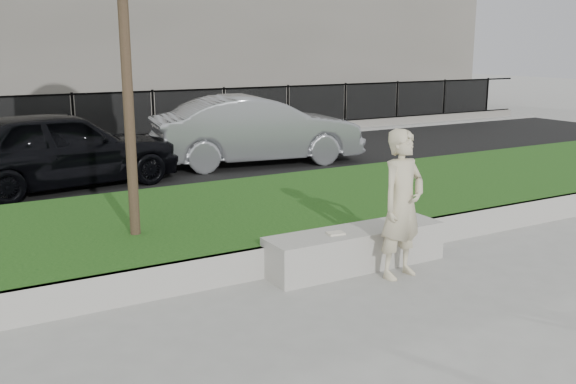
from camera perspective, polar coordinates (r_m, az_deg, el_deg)
ground at (r=7.58m, az=5.75°, el=-9.16°), size 90.00×90.00×0.00m
grass_bank at (r=9.97m, az=-4.26°, el=-2.46°), size 34.00×4.00×0.40m
grass_kerb at (r=8.32m, az=1.62°, el=-5.58°), size 34.00×0.08×0.40m
street at (r=15.04m, az=-13.35°, el=1.77°), size 34.00×7.00×0.04m
far_pavement at (r=19.34m, az=-17.20°, el=4.09°), size 34.00×3.00×0.12m
iron_fence at (r=18.31m, az=-16.60°, el=5.19°), size 32.00×0.30×1.50m
stone_bench at (r=8.44m, az=6.03°, el=-5.00°), size 2.48×0.62×0.51m
man at (r=8.01m, az=10.12°, el=-1.09°), size 0.75×0.56×1.86m
book at (r=8.14m, az=4.26°, el=-3.68°), size 0.23×0.18×0.02m
car_dark at (r=13.54m, az=-19.62°, el=3.67°), size 4.90×2.53×1.59m
car_silver at (r=15.40m, az=-2.78°, el=5.52°), size 5.17×2.45×1.64m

